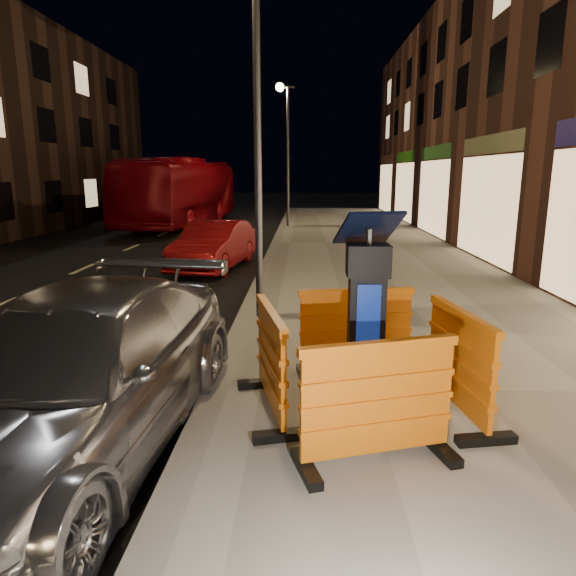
{
  "coord_description": "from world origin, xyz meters",
  "views": [
    {
      "loc": [
        1.01,
        -5.5,
        2.58
      ],
      "look_at": [
        0.8,
        1.0,
        1.1
      ],
      "focal_mm": 32.0,
      "sensor_mm": 36.0,
      "label": 1
    }
  ],
  "objects_px": {
    "barrier_back": "(355,333)",
    "car_red": "(215,269)",
    "barrier_kerbside": "(271,361)",
    "bus_doubledecker": "(183,225)",
    "car_silver": "(79,447)",
    "barrier_bldgside": "(459,363)",
    "barrier_front": "(377,403)",
    "parking_kiosk": "(366,321)"
  },
  "relations": [
    {
      "from": "barrier_back",
      "to": "barrier_bldgside",
      "type": "xyz_separation_m",
      "value": [
        0.95,
        -0.95,
        0.0
      ]
    },
    {
      "from": "barrier_back",
      "to": "barrier_bldgside",
      "type": "distance_m",
      "value": 1.34
    },
    {
      "from": "barrier_front",
      "to": "car_red",
      "type": "height_order",
      "value": "barrier_front"
    },
    {
      "from": "parking_kiosk",
      "to": "bus_doubledecker",
      "type": "xyz_separation_m",
      "value": [
        -6.62,
        20.35,
        -1.13
      ]
    },
    {
      "from": "barrier_bldgside",
      "to": "barrier_front",
      "type": "bearing_deg",
      "value": 125.4
    },
    {
      "from": "parking_kiosk",
      "to": "car_red",
      "type": "height_order",
      "value": "parking_kiosk"
    },
    {
      "from": "parking_kiosk",
      "to": "barrier_back",
      "type": "xyz_separation_m",
      "value": [
        0.0,
        0.95,
        -0.43
      ]
    },
    {
      "from": "barrier_front",
      "to": "barrier_back",
      "type": "height_order",
      "value": "same"
    },
    {
      "from": "barrier_kerbside",
      "to": "barrier_bldgside",
      "type": "xyz_separation_m",
      "value": [
        1.9,
        0.0,
        0.0
      ]
    },
    {
      "from": "barrier_back",
      "to": "barrier_bldgside",
      "type": "height_order",
      "value": "same"
    },
    {
      "from": "barrier_bldgside",
      "to": "bus_doubledecker",
      "type": "distance_m",
      "value": 21.72
    },
    {
      "from": "barrier_front",
      "to": "barrier_back",
      "type": "relative_size",
      "value": 1.0
    },
    {
      "from": "barrier_front",
      "to": "barrier_bldgside",
      "type": "relative_size",
      "value": 1.0
    },
    {
      "from": "parking_kiosk",
      "to": "barrier_bldgside",
      "type": "relative_size",
      "value": 1.4
    },
    {
      "from": "barrier_front",
      "to": "barrier_bldgside",
      "type": "height_order",
      "value": "same"
    },
    {
      "from": "barrier_bldgside",
      "to": "bus_doubledecker",
      "type": "height_order",
      "value": "bus_doubledecker"
    },
    {
      "from": "bus_doubledecker",
      "to": "barrier_kerbside",
      "type": "bearing_deg",
      "value": -69.98
    },
    {
      "from": "car_red",
      "to": "car_silver",
      "type": "bearing_deg",
      "value": -79.32
    },
    {
      "from": "barrier_front",
      "to": "barrier_back",
      "type": "xyz_separation_m",
      "value": [
        0.0,
        1.9,
        0.0
      ]
    },
    {
      "from": "barrier_bldgside",
      "to": "barrier_kerbside",
      "type": "bearing_deg",
      "value": 80.4
    },
    {
      "from": "barrier_kerbside",
      "to": "bus_doubledecker",
      "type": "bearing_deg",
      "value": 1.96
    },
    {
      "from": "barrier_front",
      "to": "barrier_kerbside",
      "type": "height_order",
      "value": "same"
    },
    {
      "from": "barrier_back",
      "to": "barrier_front",
      "type": "bearing_deg",
      "value": -98.6
    },
    {
      "from": "parking_kiosk",
      "to": "barrier_front",
      "type": "distance_m",
      "value": 1.04
    },
    {
      "from": "parking_kiosk",
      "to": "car_red",
      "type": "xyz_separation_m",
      "value": [
        -3.05,
        8.75,
        -1.13
      ]
    },
    {
      "from": "parking_kiosk",
      "to": "barrier_front",
      "type": "xyz_separation_m",
      "value": [
        0.0,
        -0.95,
        -0.43
      ]
    },
    {
      "from": "barrier_back",
      "to": "car_red",
      "type": "bearing_deg",
      "value": 102.78
    },
    {
      "from": "barrier_bldgside",
      "to": "car_silver",
      "type": "xyz_separation_m",
      "value": [
        -3.71,
        -0.53,
        -0.69
      ]
    },
    {
      "from": "parking_kiosk",
      "to": "car_silver",
      "type": "bearing_deg",
      "value": 179.35
    },
    {
      "from": "barrier_kerbside",
      "to": "bus_doubledecker",
      "type": "height_order",
      "value": "bus_doubledecker"
    },
    {
      "from": "bus_doubledecker",
      "to": "barrier_bldgside",
      "type": "bearing_deg",
      "value": -65.14
    },
    {
      "from": "barrier_back",
      "to": "car_red",
      "type": "distance_m",
      "value": 8.4
    },
    {
      "from": "barrier_back",
      "to": "car_red",
      "type": "relative_size",
      "value": 0.36
    },
    {
      "from": "car_silver",
      "to": "barrier_back",
      "type": "bearing_deg",
      "value": 33.8
    },
    {
      "from": "barrier_back",
      "to": "car_red",
      "type": "height_order",
      "value": "barrier_back"
    },
    {
      "from": "car_red",
      "to": "bus_doubledecker",
      "type": "relative_size",
      "value": 0.34
    },
    {
      "from": "car_red",
      "to": "bus_doubledecker",
      "type": "bearing_deg",
      "value": 115.96
    },
    {
      "from": "barrier_kerbside",
      "to": "barrier_bldgside",
      "type": "distance_m",
      "value": 1.9
    },
    {
      "from": "barrier_back",
      "to": "bus_doubledecker",
      "type": "height_order",
      "value": "bus_doubledecker"
    },
    {
      "from": "parking_kiosk",
      "to": "barrier_front",
      "type": "bearing_deg",
      "value": -101.6
    },
    {
      "from": "parking_kiosk",
      "to": "barrier_bldgside",
      "type": "height_order",
      "value": "parking_kiosk"
    },
    {
      "from": "barrier_back",
      "to": "barrier_bldgside",
      "type": "relative_size",
      "value": 1.0
    }
  ]
}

